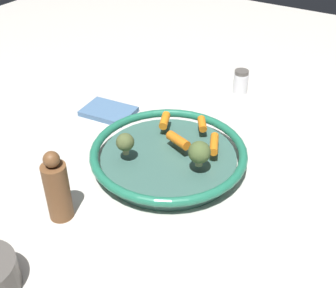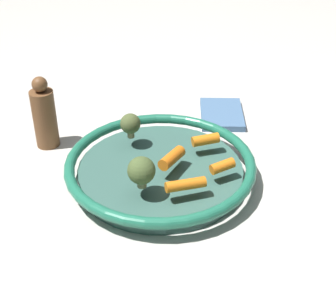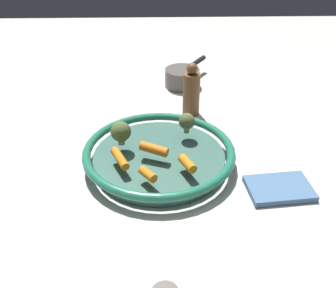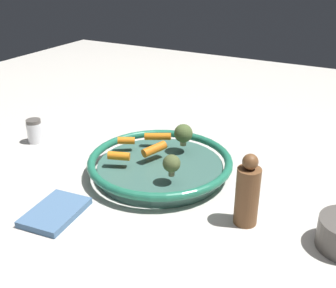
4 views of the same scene
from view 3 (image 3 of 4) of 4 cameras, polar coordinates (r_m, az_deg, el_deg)
ground_plane at (r=0.95m, az=-1.06°, el=-2.89°), size 2.51×2.51×0.00m
serving_bowl at (r=0.94m, az=-1.08°, el=-1.63°), size 0.35×0.35×0.05m
baby_carrot_center at (r=0.88m, az=-6.58°, el=-2.02°), size 0.05×0.07×0.02m
baby_carrot_back at (r=0.90m, az=-1.79°, el=-0.72°), size 0.07×0.05×0.03m
baby_carrot_near_rim at (r=0.85m, az=2.97°, el=-2.76°), size 0.04×0.06×0.02m
baby_carrot_right at (r=0.83m, az=-2.62°, el=-4.28°), size 0.04×0.05×0.02m
broccoli_floret_large at (r=0.93m, az=-6.47°, el=1.73°), size 0.05×0.05×0.06m
broccoli_floret_edge at (r=0.97m, az=2.85°, el=3.19°), size 0.04×0.04×0.05m
pepper_mill at (r=1.13m, az=3.47°, el=7.35°), size 0.05×0.05×0.15m
saucepan at (r=1.32m, az=2.22°, el=9.39°), size 0.14×0.19×0.06m
dish_towel at (r=0.90m, az=15.60°, el=-6.06°), size 0.14×0.11×0.01m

